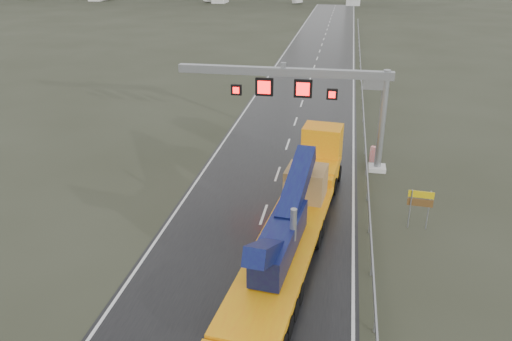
% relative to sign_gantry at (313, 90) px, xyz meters
% --- Properties ---
extents(ground, '(400.00, 400.00, 0.00)m').
position_rel_sign_gantry_xyz_m(ground, '(-2.10, -17.99, -5.61)').
color(ground, '#2D2F21').
rests_on(ground, ground).
extents(road, '(11.00, 200.00, 0.02)m').
position_rel_sign_gantry_xyz_m(road, '(-2.10, 22.01, -5.60)').
color(road, black).
rests_on(road, ground).
extents(guardrail, '(0.20, 140.00, 1.40)m').
position_rel_sign_gantry_xyz_m(guardrail, '(4.00, 12.01, -4.91)').
color(guardrail, gray).
rests_on(guardrail, ground).
extents(sign_gantry, '(14.90, 1.20, 7.42)m').
position_rel_sign_gantry_xyz_m(sign_gantry, '(0.00, 0.00, 0.00)').
color(sign_gantry, silver).
rests_on(sign_gantry, ground).
extents(heavy_haul_truck, '(4.77, 19.42, 4.52)m').
position_rel_sign_gantry_xyz_m(heavy_haul_truck, '(0.16, -8.86, -3.86)').
color(heavy_haul_truck, orange).
rests_on(heavy_haul_truck, ground).
extents(exit_sign_pair, '(1.38, 0.17, 2.36)m').
position_rel_sign_gantry_xyz_m(exit_sign_pair, '(6.66, -7.99, -3.96)').
color(exit_sign_pair, '#919499').
rests_on(exit_sign_pair, ground).
extents(striped_barrier, '(0.80, 0.59, 1.22)m').
position_rel_sign_gantry_xyz_m(striped_barrier, '(4.68, 1.41, -5.00)').
color(striped_barrier, red).
rests_on(striped_barrier, ground).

